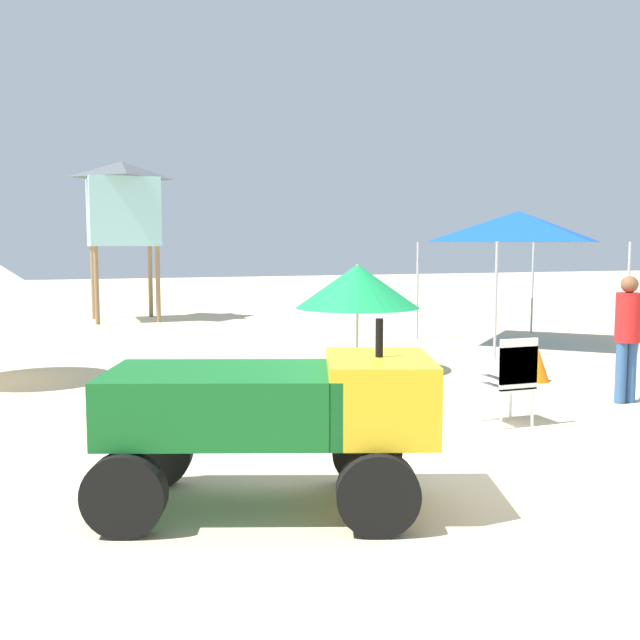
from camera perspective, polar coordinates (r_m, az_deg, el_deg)
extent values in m
plane|color=beige|center=(6.77, 11.19, -11.97)|extent=(80.00, 80.00, 0.00)
cube|color=#146023|center=(5.74, -7.48, -6.36)|extent=(2.06, 1.64, 0.50)
cube|color=gold|center=(5.71, 4.62, -5.88)|extent=(1.12, 1.30, 0.60)
cylinder|color=black|center=(5.64, 4.66, -1.40)|extent=(0.08, 0.08, 0.30)
cylinder|color=black|center=(6.38, 3.66, -10.15)|extent=(0.63, 0.37, 0.60)
cylinder|color=black|center=(5.34, 4.56, -13.42)|extent=(0.63, 0.37, 0.60)
cylinder|color=black|center=(6.51, -12.60, -9.98)|extent=(0.63, 0.37, 0.60)
cylinder|color=black|center=(5.48, -15.05, -13.08)|extent=(0.63, 0.37, 0.60)
cube|color=white|center=(8.70, 14.35, -5.04)|extent=(0.48, 0.48, 0.04)
cube|color=white|center=(8.48, 15.23, -3.96)|extent=(0.48, 0.04, 0.40)
cube|color=white|center=(8.68, 14.37, -4.46)|extent=(0.48, 0.48, 0.04)
cube|color=white|center=(8.47, 15.25, -3.36)|extent=(0.48, 0.04, 0.40)
cube|color=white|center=(8.66, 14.38, -3.87)|extent=(0.48, 0.48, 0.04)
cube|color=white|center=(8.45, 15.27, -2.76)|extent=(0.48, 0.04, 0.40)
cylinder|color=white|center=(9.03, 14.66, -6.14)|extent=(0.04, 0.04, 0.42)
cylinder|color=white|center=(8.80, 12.40, -6.40)|extent=(0.04, 0.04, 0.42)
cylinder|color=white|center=(8.69, 16.25, -6.64)|extent=(0.04, 0.04, 0.42)
cylinder|color=white|center=(8.46, 13.95, -6.93)|extent=(0.04, 0.04, 0.42)
ellipsoid|color=#268CCC|center=(9.36, -2.68, -6.58)|extent=(2.34, 0.47, 0.08)
ellipsoid|color=#268CCC|center=(9.21, -2.56, -6.28)|extent=(2.18, 0.30, 0.08)
ellipsoid|color=white|center=(9.29, -3.35, -5.67)|extent=(2.24, 0.71, 0.08)
cylinder|color=#33598C|center=(10.29, 22.44, -3.83)|extent=(0.14, 0.14, 0.81)
cylinder|color=#33598C|center=(10.40, 23.09, -3.76)|extent=(0.14, 0.14, 0.81)
cylinder|color=red|center=(10.25, 22.93, 0.19)|extent=(0.32, 0.32, 0.64)
sphere|color=brown|center=(10.22, 23.03, 2.58)|extent=(0.22, 0.22, 0.22)
cylinder|color=#B2B2B7|center=(13.49, 13.57, 1.48)|extent=(0.05, 0.05, 2.12)
cylinder|color=#B2B2B7|center=(15.36, 22.91, 1.70)|extent=(0.05, 0.05, 2.12)
cylinder|color=#B2B2B7|center=(16.06, 7.61, 2.28)|extent=(0.05, 0.05, 2.12)
cylinder|color=#B2B2B7|center=(17.66, 16.26, 2.42)|extent=(0.05, 0.05, 2.12)
pyramid|color=#144CB2|center=(15.54, 15.23, 7.07)|extent=(3.00, 3.00, 0.63)
cylinder|color=olive|center=(19.67, -17.05, 2.59)|extent=(0.12, 0.12, 2.02)
cylinder|color=olive|center=(19.81, -12.54, 2.74)|extent=(0.12, 0.12, 2.02)
cylinder|color=olive|center=(21.22, -17.29, 2.81)|extent=(0.12, 0.12, 2.02)
cylinder|color=olive|center=(21.36, -13.10, 2.94)|extent=(0.12, 0.12, 2.02)
cube|color=#9CD9DA|center=(20.49, -15.14, 8.12)|extent=(1.80, 1.80, 1.80)
pyramid|color=#4C5156|center=(20.57, -15.23, 11.25)|extent=(1.98, 1.98, 0.45)
cylinder|color=beige|center=(11.82, 2.93, 0.13)|extent=(0.04, 0.04, 1.75)
cone|color=#19994C|center=(11.78, 2.95, 2.66)|extent=(2.01, 2.01, 0.70)
cone|color=orange|center=(11.52, 16.65, -3.39)|extent=(0.35, 0.35, 0.50)
cone|color=orange|center=(9.26, -16.83, -5.65)|extent=(0.35, 0.35, 0.50)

